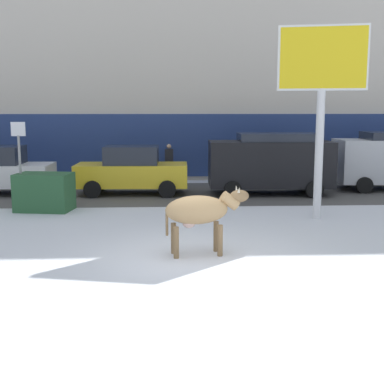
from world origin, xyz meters
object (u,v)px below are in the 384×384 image
cow_tan (200,211)px  billboard (322,70)px  car_yellow_sedan (132,170)px  car_black_van (271,162)px  street_sign (20,159)px  pedestrian_near_billboard (169,164)px  dumpster (44,192)px

cow_tan → billboard: bearing=44.8°
billboard → car_yellow_sedan: billboard is taller
car_black_van → street_sign: street_sign is taller
cow_tan → pedestrian_near_billboard: pedestrian_near_billboard is taller
billboard → pedestrian_near_billboard: (-4.34, 7.49, -3.43)m
billboard → car_yellow_sedan: 8.25m
cow_tan → billboard: (3.72, 3.69, 3.32)m
car_yellow_sedan → street_sign: bearing=-136.6°
pedestrian_near_billboard → street_sign: 7.54m
billboard → street_sign: 9.61m
billboard → pedestrian_near_billboard: bearing=120.1°
cow_tan → dumpster: size_ratio=1.13×
car_yellow_sedan → street_sign: (-3.31, -3.14, 0.76)m
billboard → street_sign: (-9.08, 1.68, -2.64)m
car_yellow_sedan → street_sign: size_ratio=1.51×
billboard → car_black_van: size_ratio=1.20×
car_yellow_sedan → pedestrian_near_billboard: bearing=61.8°
billboard → cow_tan: bearing=-135.2°
car_black_van → dumpster: 8.39m
car_yellow_sedan → car_black_van: car_black_van is taller
car_black_van → dumpster: (-7.85, -2.89, -0.64)m
billboard → car_black_van: billboard is taller
billboard → car_black_van: 5.51m
billboard → dumpster: size_ratio=3.27×
dumpster → car_yellow_sedan: bearing=50.8°
billboard → street_sign: billboard is taller
car_yellow_sedan → car_black_van: size_ratio=0.91×
car_black_van → street_sign: bearing=-161.6°
car_yellow_sedan → dumpster: 4.09m
cow_tan → car_yellow_sedan: 8.75m
dumpster → pedestrian_near_billboard: bearing=55.5°
cow_tan → dumpster: cow_tan is taller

